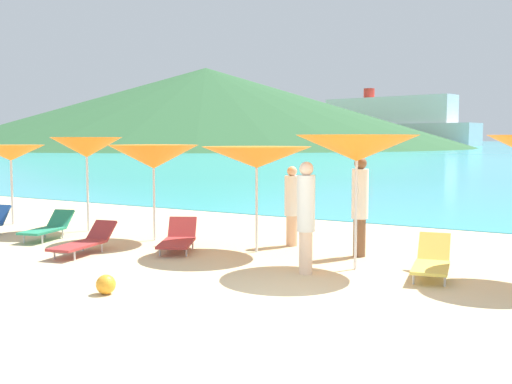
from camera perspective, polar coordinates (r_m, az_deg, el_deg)
ground_plane at (r=17.43m, az=18.14°, el=-3.22°), size 50.00×100.00×0.30m
headland_hill at (r=156.52m, az=-4.69°, el=7.88°), size 131.21×131.21×19.97m
umbrella_0 at (r=17.35m, az=-21.99°, el=3.41°), size 1.84×1.84×2.11m
umbrella_1 at (r=15.45m, az=-15.58°, el=4.04°), size 1.85×1.85×2.31m
umbrella_2 at (r=13.70m, az=-9.58°, el=3.27°), size 2.04×2.04×2.14m
umbrella_3 at (r=12.10m, az=0.06°, el=3.26°), size 2.36×2.36×2.12m
umbrella_4 at (r=10.62m, az=9.42°, el=4.07°), size 2.27×2.27×2.34m
lounge_chair_0 at (r=12.50m, az=-7.31°, el=-4.35°), size 1.24×1.61×0.62m
lounge_chair_1 at (r=12.56m, az=-15.76°, el=-4.46°), size 0.84×1.76×0.57m
lounge_chair_3 at (r=14.53m, az=-18.90°, el=-3.14°), size 0.88×1.54×0.61m
lounge_chair_6 at (r=10.48m, az=16.15°, el=-6.20°), size 0.81×1.61×0.65m
beachgoer_0 at (r=12.91m, az=3.39°, el=-1.10°), size 0.32×0.32×1.70m
beachgoer_1 at (r=11.87m, az=9.70°, el=-1.04°), size 0.32×0.32×1.93m
beachgoer_2 at (r=10.22m, az=4.70°, el=-2.02°), size 0.30×0.30×1.90m
beach_ball at (r=9.29m, az=-13.88°, el=-8.41°), size 0.29×0.29×0.29m
cruise_ship at (r=188.99m, az=12.25°, el=6.22°), size 54.98×19.89×17.47m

